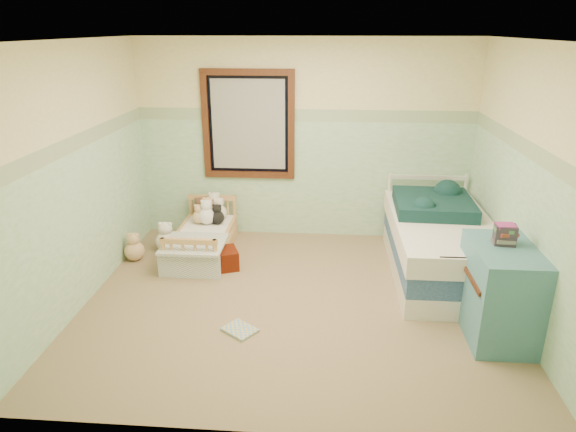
# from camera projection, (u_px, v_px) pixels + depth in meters

# --- Properties ---
(floor) EXTENTS (4.20, 3.60, 0.02)m
(floor) POSITION_uv_depth(u_px,v_px,m) (295.00, 301.00, 5.15)
(floor) COLOR brown
(floor) RESTS_ON ground
(ceiling) EXTENTS (4.20, 3.60, 0.02)m
(ceiling) POSITION_uv_depth(u_px,v_px,m) (296.00, 38.00, 4.27)
(ceiling) COLOR white
(ceiling) RESTS_ON wall_back
(wall_back) EXTENTS (4.20, 0.04, 2.50)m
(wall_back) POSITION_uv_depth(u_px,v_px,m) (304.00, 141.00, 6.39)
(wall_back) COLOR beige
(wall_back) RESTS_ON floor
(wall_front) EXTENTS (4.20, 0.04, 2.50)m
(wall_front) POSITION_uv_depth(u_px,v_px,m) (276.00, 269.00, 3.03)
(wall_front) COLOR beige
(wall_front) RESTS_ON floor
(wall_left) EXTENTS (0.04, 3.60, 2.50)m
(wall_left) POSITION_uv_depth(u_px,v_px,m) (76.00, 177.00, 4.86)
(wall_left) COLOR beige
(wall_left) RESTS_ON floor
(wall_right) EXTENTS (0.04, 3.60, 2.50)m
(wall_right) POSITION_uv_depth(u_px,v_px,m) (528.00, 187.00, 4.56)
(wall_right) COLOR beige
(wall_right) RESTS_ON floor
(wainscot_mint) EXTENTS (4.20, 0.01, 1.50)m
(wainscot_mint) POSITION_uv_depth(u_px,v_px,m) (304.00, 180.00, 6.55)
(wainscot_mint) COLOR #84B983
(wainscot_mint) RESTS_ON floor
(border_strip) EXTENTS (4.20, 0.01, 0.15)m
(border_strip) POSITION_uv_depth(u_px,v_px,m) (304.00, 115.00, 6.26)
(border_strip) COLOR #46764B
(border_strip) RESTS_ON wall_back
(window_frame) EXTENTS (1.16, 0.06, 1.36)m
(window_frame) POSITION_uv_depth(u_px,v_px,m) (248.00, 125.00, 6.33)
(window_frame) COLOR #3C160C
(window_frame) RESTS_ON wall_back
(window_blinds) EXTENTS (0.92, 0.01, 1.12)m
(window_blinds) POSITION_uv_depth(u_px,v_px,m) (248.00, 125.00, 6.34)
(window_blinds) COLOR #B1B0AB
(window_blinds) RESTS_ON window_frame
(toddler_bed_frame) EXTENTS (0.64, 1.27, 0.16)m
(toddler_bed_frame) POSITION_uv_depth(u_px,v_px,m) (203.00, 247.00, 6.18)
(toddler_bed_frame) COLOR tan
(toddler_bed_frame) RESTS_ON floor
(toddler_mattress) EXTENTS (0.58, 1.22, 0.12)m
(toddler_mattress) POSITION_uv_depth(u_px,v_px,m) (203.00, 237.00, 6.13)
(toddler_mattress) COLOR white
(toddler_mattress) RESTS_ON toddler_bed_frame
(patchwork_quilt) EXTENTS (0.69, 0.64, 0.03)m
(patchwork_quilt) POSITION_uv_depth(u_px,v_px,m) (194.00, 244.00, 5.74)
(patchwork_quilt) COLOR #7B96BB
(patchwork_quilt) RESTS_ON toddler_mattress
(plush_bed_brown) EXTENTS (0.18, 0.18, 0.18)m
(plush_bed_brown) POSITION_uv_depth(u_px,v_px,m) (200.00, 211.00, 6.56)
(plush_bed_brown) COLOR brown
(plush_bed_brown) RESTS_ON toddler_mattress
(plush_bed_white) EXTENTS (0.23, 0.23, 0.23)m
(plush_bed_white) POSITION_uv_depth(u_px,v_px,m) (215.00, 209.00, 6.54)
(plush_bed_white) COLOR silver
(plush_bed_white) RESTS_ON toddler_mattress
(plush_bed_tan) EXTENTS (0.17, 0.17, 0.17)m
(plush_bed_tan) POSITION_uv_depth(u_px,v_px,m) (199.00, 217.00, 6.35)
(plush_bed_tan) COLOR #DDB181
(plush_bed_tan) RESTS_ON toddler_mattress
(plush_bed_dark) EXTENTS (0.17, 0.17, 0.17)m
(plush_bed_dark) POSITION_uv_depth(u_px,v_px,m) (217.00, 217.00, 6.33)
(plush_bed_dark) COLOR black
(plush_bed_dark) RESTS_ON toddler_mattress
(plush_floor_cream) EXTENTS (0.26, 0.26, 0.26)m
(plush_floor_cream) POSITION_uv_depth(u_px,v_px,m) (166.00, 241.00, 6.23)
(plush_floor_cream) COLOR white
(plush_floor_cream) RESTS_ON floor
(plush_floor_tan) EXTENTS (0.23, 0.23, 0.23)m
(plush_floor_tan) POSITION_uv_depth(u_px,v_px,m) (135.00, 251.00, 6.00)
(plush_floor_tan) COLOR #DDB181
(plush_floor_tan) RESTS_ON floor
(twin_bed_frame) EXTENTS (0.99, 1.98, 0.22)m
(twin_bed_frame) POSITION_uv_depth(u_px,v_px,m) (437.00, 265.00, 5.65)
(twin_bed_frame) COLOR white
(twin_bed_frame) RESTS_ON floor
(twin_boxspring) EXTENTS (0.99, 1.98, 0.22)m
(twin_boxspring) POSITION_uv_depth(u_px,v_px,m) (440.00, 247.00, 5.58)
(twin_boxspring) COLOR navy
(twin_boxspring) RESTS_ON twin_bed_frame
(twin_mattress) EXTENTS (1.03, 2.02, 0.22)m
(twin_mattress) POSITION_uv_depth(u_px,v_px,m) (442.00, 229.00, 5.50)
(twin_mattress) COLOR white
(twin_mattress) RESTS_ON twin_boxspring
(teal_blanket) EXTENTS (0.88, 0.92, 0.14)m
(teal_blanket) POSITION_uv_depth(u_px,v_px,m) (433.00, 204.00, 5.72)
(teal_blanket) COLOR #123631
(teal_blanket) RESTS_ON twin_mattress
(dresser) EXTENTS (0.53, 0.85, 0.85)m
(dresser) POSITION_uv_depth(u_px,v_px,m) (499.00, 292.00, 4.45)
(dresser) COLOR teal
(dresser) RESTS_ON floor
(book_stack) EXTENTS (0.19, 0.16, 0.18)m
(book_stack) POSITION_uv_depth(u_px,v_px,m) (505.00, 235.00, 4.34)
(book_stack) COLOR #412C2F
(book_stack) RESTS_ON dresser
(red_pillow) EXTENTS (0.45, 0.42, 0.22)m
(red_pillow) POSITION_uv_depth(u_px,v_px,m) (221.00, 259.00, 5.80)
(red_pillow) COLOR #8F2204
(red_pillow) RESTS_ON floor
(floor_book) EXTENTS (0.36, 0.35, 0.03)m
(floor_book) POSITION_uv_depth(u_px,v_px,m) (240.00, 330.00, 4.62)
(floor_book) COLOR gold
(floor_book) RESTS_ON floor
(extra_plush_0) EXTENTS (0.20, 0.20, 0.20)m
(extra_plush_0) POSITION_uv_depth(u_px,v_px,m) (219.00, 213.00, 6.45)
(extra_plush_0) COLOR silver
(extra_plush_0) RESTS_ON toddler_mattress
(extra_plush_1) EXTENTS (0.22, 0.22, 0.22)m
(extra_plush_1) POSITION_uv_depth(u_px,v_px,m) (207.00, 216.00, 6.32)
(extra_plush_1) COLOR white
(extra_plush_1) RESTS_ON toddler_mattress
(extra_plush_2) EXTENTS (0.21, 0.21, 0.21)m
(extra_plush_2) POSITION_uv_depth(u_px,v_px,m) (208.00, 213.00, 6.45)
(extra_plush_2) COLOR #DDB181
(extra_plush_2) RESTS_ON toddler_mattress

